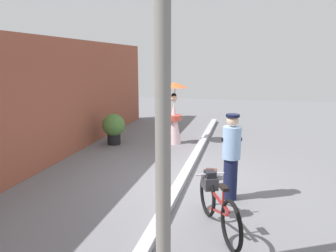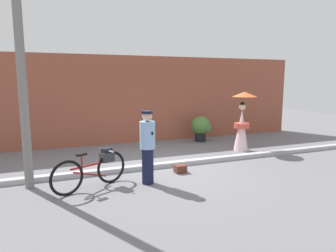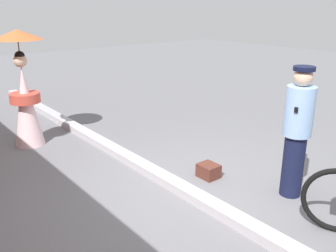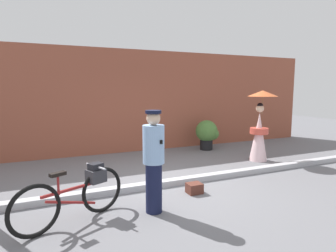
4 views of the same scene
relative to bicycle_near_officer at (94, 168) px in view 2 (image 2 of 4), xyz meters
The scene contains 9 objects.
ground_plane 2.12m from the bicycle_near_officer, 25.47° to the left, with size 30.00×30.00×0.00m, color slate.
building_wall 4.98m from the bicycle_near_officer, 67.21° to the left, with size 14.00×0.40×3.16m, color brown.
sidewalk_curb 2.11m from the bicycle_near_officer, 25.47° to the left, with size 14.00×0.20×0.12m, color #B2B2B7.
bicycle_near_officer is the anchor object (origin of this frame).
person_officer 1.25m from the bicycle_near_officer, ahead, with size 0.34×0.37×1.63m.
person_with_parasol 5.33m from the bicycle_near_officer, 19.72° to the left, with size 0.80×0.80×1.92m.
potted_plant_by_door 5.69m from the bicycle_near_officer, 38.82° to the left, with size 0.72×0.70×0.96m.
backpack_on_pavement 2.20m from the bicycle_near_officer, ahead, with size 0.28×0.24×0.19m.
utility_pole 2.41m from the bicycle_near_officer, 158.09° to the left, with size 0.18×0.18×4.80m, color slate.
Camera 2 is at (-2.65, -7.22, 2.30)m, focal length 32.10 mm.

